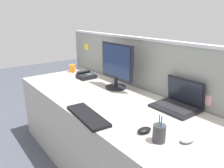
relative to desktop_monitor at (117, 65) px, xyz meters
The scene contains 12 objects.
ground_plane 0.99m from the desktop_monitor, 54.46° to the right, with size 10.00×10.00×0.00m, color #424751.
desk 0.66m from the desktop_monitor, 54.46° to the right, with size 2.25×0.83×0.71m, color #ADA89E.
cubicle_divider 0.44m from the desktop_monitor, 52.01° to the left, with size 2.64×0.08×1.20m.
desktop_monitor is the anchor object (origin of this frame).
laptop 0.71m from the desktop_monitor, ahead, with size 0.33×0.27×0.23m.
desk_phone 0.55m from the desktop_monitor, behind, with size 0.18×0.19×0.08m.
keyboard_main 0.73m from the desktop_monitor, 56.15° to the right, with size 0.44×0.14×0.02m, color black.
computer_mouse_right_hand 1.08m from the desktop_monitor, 15.80° to the right, with size 0.06×0.10×0.03m, color #9EA0A8.
computer_mouse_left_hand 0.92m from the desktop_monitor, 27.40° to the right, with size 0.06×0.10×0.03m, color black.
pen_cup 1.02m from the desktop_monitor, 24.44° to the right, with size 0.08×0.08×0.17m.
cell_phone_silver_slab 0.92m from the desktop_monitor, 164.69° to the right, with size 0.07×0.15×0.01m, color #B7BAC1.
coffee_mug 0.88m from the desktop_monitor, behind, with size 0.12×0.08×0.09m.
Camera 1 is at (1.46, -1.07, 1.41)m, focal length 35.02 mm.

